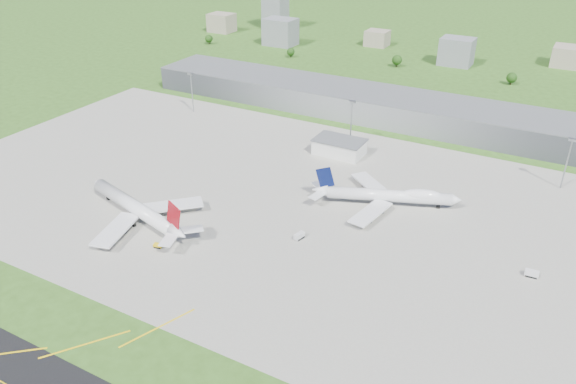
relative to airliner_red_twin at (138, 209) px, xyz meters
The scene contains 22 objects.
ground 160.14m from the airliner_red_twin, 76.31° to the left, with size 1400.00×1400.00×0.00m, color #32561B.
apron 66.26m from the airliner_red_twin, 43.55° to the left, with size 360.00×190.00×0.08m, color gray.
terminal 174.69m from the airliner_red_twin, 77.48° to the left, with size 300.00×42.00×15.00m, color gray.
ops_building 115.87m from the airliner_red_twin, 65.59° to the left, with size 26.00×16.00×8.00m, color silver.
mast_west 136.16m from the airliner_red_twin, 117.27° to the left, with size 3.50×2.00×25.90m.
mast_center 130.28m from the airliner_red_twin, 68.33° to the left, with size 3.50×2.00×25.90m.
mast_east 199.01m from the airliner_red_twin, 37.36° to the left, with size 3.50×2.00×25.90m.
airliner_red_twin is the anchor object (origin of this frame).
airliner_blue_quad 111.37m from the airliner_red_twin, 35.44° to the left, with size 64.44×49.14×17.55m.
tug_yellow 25.70m from the airliner_red_twin, 30.74° to the right, with size 3.71×2.65×1.69m.
van_white_near 71.48m from the airliner_red_twin, 16.45° to the left, with size 3.17×5.28×2.52m.
van_white_far 160.77m from the airliner_red_twin, 14.03° to the left, with size 5.03×2.61×2.54m.
bldg_far_w 373.02m from the airliner_red_twin, 119.23° to the left, with size 24.00×20.00×18.00m, color gray.
bldg_w 322.20m from the airliner_red_twin, 108.48° to the left, with size 28.00×22.00×24.00m, color slate.
bldg_cw 346.23m from the airliner_red_twin, 93.66° to the left, with size 20.00×18.00×14.00m, color gray.
bldg_c 320.83m from the airliner_red_twin, 79.61° to the left, with size 26.00×20.00×22.00m, color slate.
bldg_ce 381.32m from the airliner_red_twin, 68.80° to the left, with size 22.00×24.00×16.00m, color gray.
bldg_tall_w 392.53m from the airliner_red_twin, 111.25° to the left, with size 22.00×20.00×44.00m, color slate.
tree_far_w 319.68m from the airliner_red_twin, 120.47° to the left, with size 7.20×7.20×8.80m.
tree_w 279.96m from the airliner_red_twin, 104.93° to the left, with size 6.75×6.75×8.25m.
tree_c 286.07m from the airliner_red_twin, 86.42° to the left, with size 8.10×8.10×9.90m.
tree_e 300.54m from the airliner_red_twin, 68.97° to the left, with size 7.65×7.65×9.35m.
Camera 1 is at (120.35, -157.90, 126.02)m, focal length 35.00 mm.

